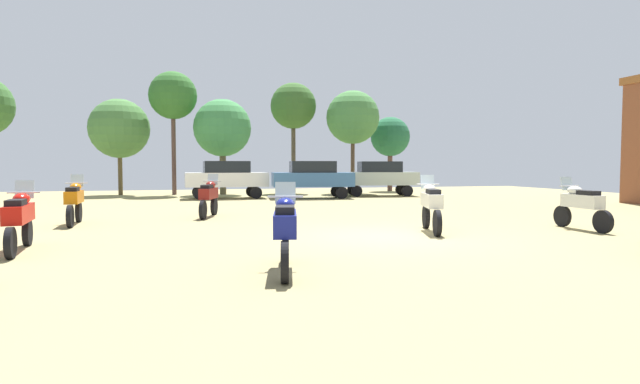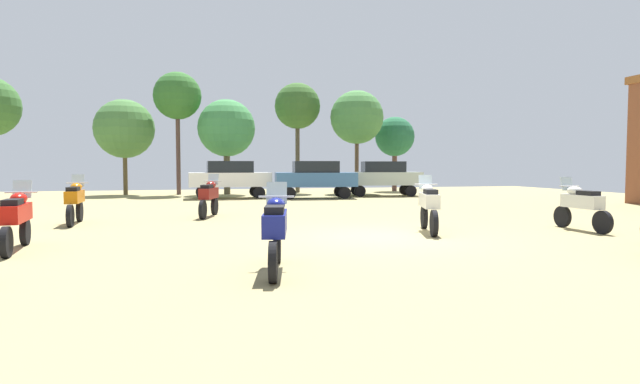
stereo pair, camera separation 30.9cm
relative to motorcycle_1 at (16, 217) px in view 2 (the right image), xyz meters
The scene contains 16 objects.
ground_plane 8.08m from the motorcycle_1, ahead, with size 44.00×52.00×0.02m.
motorcycle_1 is the anchor object (origin of this frame).
motorcycle_3 7.19m from the motorcycle_1, 56.43° to the left, with size 0.80×2.11×1.47m.
motorcycle_4 5.86m from the motorcycle_1, 33.56° to the right, with size 0.71×2.17×1.47m.
motorcycle_5 4.76m from the motorcycle_1, 89.54° to the left, with size 0.62×2.15×1.49m.
motorcycle_6 9.55m from the motorcycle_1, ahead, with size 0.86×2.24×1.50m.
motorcycle_7 13.73m from the motorcycle_1, ahead, with size 0.62×2.09×1.44m.
car_1 21.10m from the motorcycle_1, 48.35° to the left, with size 4.54×2.48×2.00m.
car_2 17.60m from the motorcycle_1, 56.40° to the left, with size 4.45×2.18×2.00m.
car_3 16.56m from the motorcycle_1, 71.52° to the left, with size 4.36×1.94×2.00m.
tree_3 26.97m from the motorcycle_1, 51.15° to the left, with size 2.71×2.71×5.13m.
tree_4 20.76m from the motorcycle_1, 83.10° to the left, with size 2.84×2.84×7.39m.
tree_5 23.85m from the motorcycle_1, 54.84° to the left, with size 3.42×3.42×6.57m.
tree_6 20.57m from the motorcycle_1, 74.88° to the left, with size 3.49×3.49×5.80m.
tree_7 23.35m from the motorcycle_1, 64.30° to the left, with size 2.97×2.97×7.13m.
tree_8 20.72m from the motorcycle_1, 91.94° to the left, with size 3.52×3.52×5.73m.
Camera 2 is at (-4.36, -11.44, 1.77)m, focal length 27.82 mm.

